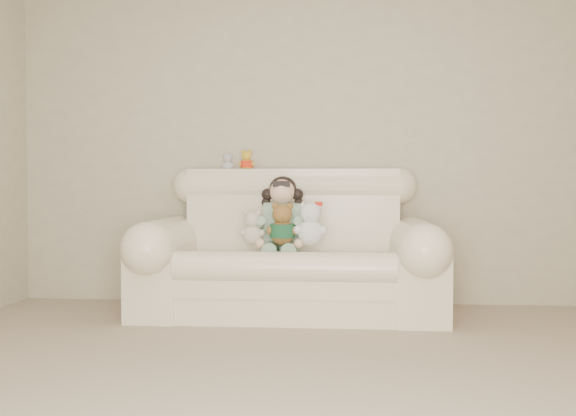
{
  "coord_description": "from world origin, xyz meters",
  "views": [
    {
      "loc": [
        0.25,
        -2.51,
        0.9
      ],
      "look_at": [
        -0.11,
        1.9,
        0.75
      ],
      "focal_mm": 40.72,
      "sensor_mm": 36.0,
      "label": 1
    }
  ],
  "objects_px": {
    "white_cat": "(311,219)",
    "sofa": "(289,241)",
    "cream_teddy": "(252,224)",
    "seated_child": "(282,214)",
    "brown_teddy": "(282,220)"
  },
  "relations": [
    {
      "from": "white_cat",
      "to": "sofa",
      "type": "bearing_deg",
      "value": 116.09
    },
    {
      "from": "cream_teddy",
      "to": "white_cat",
      "type": "bearing_deg",
      "value": -13.43
    },
    {
      "from": "seated_child",
      "to": "cream_teddy",
      "type": "relative_size",
      "value": 2.02
    },
    {
      "from": "brown_teddy",
      "to": "white_cat",
      "type": "bearing_deg",
      "value": -7.01
    },
    {
      "from": "sofa",
      "to": "white_cat",
      "type": "distance_m",
      "value": 0.26
    },
    {
      "from": "white_cat",
      "to": "seated_child",
      "type": "bearing_deg",
      "value": 111.32
    },
    {
      "from": "white_cat",
      "to": "cream_teddy",
      "type": "distance_m",
      "value": 0.4
    },
    {
      "from": "sofa",
      "to": "white_cat",
      "type": "height_order",
      "value": "sofa"
    },
    {
      "from": "sofa",
      "to": "cream_teddy",
      "type": "height_order",
      "value": "sofa"
    },
    {
      "from": "white_cat",
      "to": "brown_teddy",
      "type": "bearing_deg",
      "value": 151.21
    },
    {
      "from": "sofa",
      "to": "seated_child",
      "type": "xyz_separation_m",
      "value": [
        -0.06,
        0.08,
        0.18
      ]
    },
    {
      "from": "sofa",
      "to": "white_cat",
      "type": "bearing_deg",
      "value": -40.43
    },
    {
      "from": "sofa",
      "to": "seated_child",
      "type": "distance_m",
      "value": 0.21
    },
    {
      "from": "white_cat",
      "to": "cream_teddy",
      "type": "relative_size",
      "value": 1.28
    },
    {
      "from": "seated_child",
      "to": "white_cat",
      "type": "height_order",
      "value": "seated_child"
    }
  ]
}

